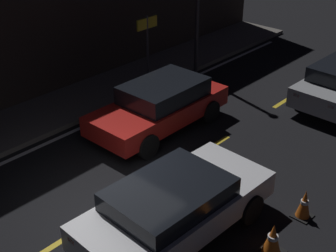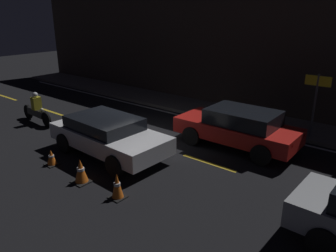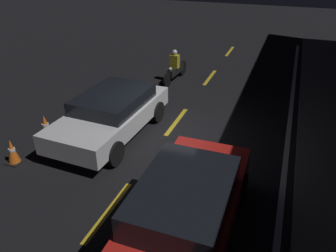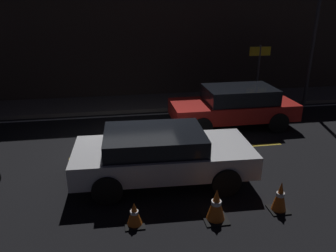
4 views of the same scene
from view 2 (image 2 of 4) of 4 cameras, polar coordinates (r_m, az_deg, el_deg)
ground_plane at (r=12.79m, az=-6.26°, el=-2.11°), size 56.00×56.00×0.00m
raised_curb at (r=16.39m, az=5.95°, el=3.04°), size 28.00×2.26×0.15m
building_front at (r=16.88m, az=8.79°, el=14.13°), size 28.00×0.30×6.35m
lane_dash_a at (r=20.84m, az=-26.17°, el=4.49°), size 2.00×0.14×0.01m
lane_dash_b at (r=16.96m, az=-19.53°, el=2.32°), size 2.00×0.14×0.01m
lane_dash_c at (r=13.48m, az=-9.27°, el=-1.09°), size 2.00×0.14×0.01m
lane_dash_d at (r=10.78m, az=7.11°, el=-6.40°), size 2.00×0.14×0.01m
lane_solid_kerb at (r=15.32m, az=3.10°, el=1.67°), size 25.20×0.14×0.01m
sedan_white at (r=11.24m, az=-10.41°, el=-1.42°), size 4.41×2.15×1.31m
taxi_red at (r=11.91m, az=12.12°, el=-0.13°), size 4.36×1.95×1.42m
motorcycle at (r=15.40m, az=-21.95°, el=2.54°), size 2.33×0.38×1.40m
traffic_cone_near at (r=11.12m, az=-19.63°, el=-5.18°), size 0.40×0.40×0.52m
traffic_cone_mid at (r=9.75m, az=-14.94°, el=-7.58°), size 0.50×0.50×0.72m
traffic_cone_far at (r=8.80m, az=-8.85°, el=-10.31°), size 0.41×0.41×0.70m
shop_sign at (r=13.11m, az=24.41°, el=5.19°), size 0.90×0.08×2.40m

